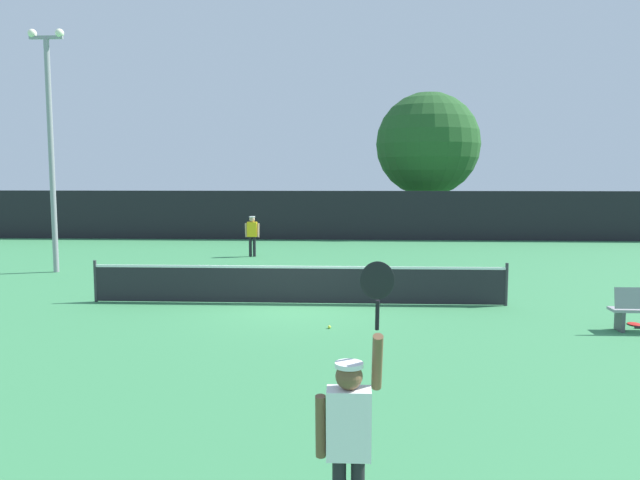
% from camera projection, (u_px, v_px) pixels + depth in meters
% --- Properties ---
extents(ground_plane, '(120.00, 120.00, 0.00)m').
position_uv_depth(ground_plane, '(298.00, 304.00, 15.66)').
color(ground_plane, '#387F4C').
extents(tennis_net, '(10.46, 0.08, 1.07)m').
position_uv_depth(tennis_net, '(298.00, 284.00, 15.61)').
color(tennis_net, '#232328').
rests_on(tennis_net, ground).
extents(perimeter_fence, '(35.73, 0.12, 2.46)m').
position_uv_depth(perimeter_fence, '(324.00, 215.00, 31.09)').
color(perimeter_fence, black).
rests_on(perimeter_fence, ground).
extents(player_serving, '(0.67, 0.39, 2.50)m').
position_uv_depth(player_serving, '(350.00, 426.00, 5.29)').
color(player_serving, white).
rests_on(player_serving, ground).
extents(player_receiving, '(0.57, 0.24, 1.61)m').
position_uv_depth(player_receiving, '(252.00, 232.00, 24.64)').
color(player_receiving, yellow).
rests_on(player_receiving, ground).
extents(tennis_ball, '(0.07, 0.07, 0.07)m').
position_uv_depth(tennis_ball, '(329.00, 327.00, 13.10)').
color(tennis_ball, '#CCE033').
rests_on(tennis_ball, ground).
extents(spare_racket, '(0.28, 0.52, 0.04)m').
position_uv_depth(spare_racket, '(635.00, 324.00, 13.40)').
color(spare_racket, black).
rests_on(spare_racket, ground).
extents(light_pole, '(1.18, 0.28, 7.92)m').
position_uv_depth(light_pole, '(50.00, 136.00, 20.32)').
color(light_pole, gray).
rests_on(light_pole, ground).
extents(large_tree, '(5.65, 5.65, 7.74)m').
position_uv_depth(large_tree, '(428.00, 145.00, 33.88)').
color(large_tree, brown).
rests_on(large_tree, ground).
extents(parked_car_near, '(1.93, 4.21, 1.69)m').
position_uv_depth(parked_car_near, '(275.00, 216.00, 37.15)').
color(parked_car_near, red).
rests_on(parked_car_near, ground).
extents(parked_car_mid, '(2.10, 4.29, 1.69)m').
position_uv_depth(parked_car_mid, '(485.00, 215.00, 38.58)').
color(parked_car_mid, '#B7B7BC').
rests_on(parked_car_mid, ground).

